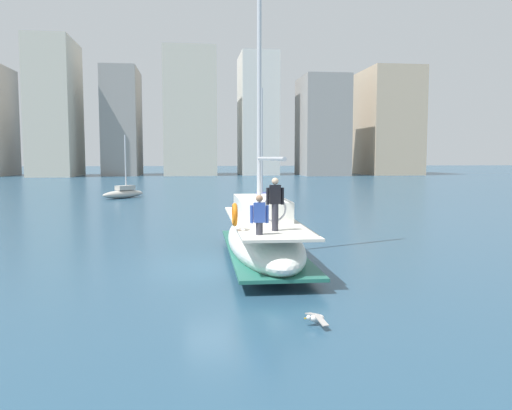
% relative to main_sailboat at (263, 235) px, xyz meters
% --- Properties ---
extents(ground_plane, '(400.00, 400.00, 0.00)m').
position_rel_main_sailboat_xyz_m(ground_plane, '(-1.46, -1.26, -0.91)').
color(ground_plane, '#284C66').
extents(main_sailboat, '(2.57, 9.64, 12.96)m').
position_rel_main_sailboat_xyz_m(main_sailboat, '(0.00, 0.00, 0.00)').
color(main_sailboat, white).
rests_on(main_sailboat, ground).
extents(moored_sloop_far, '(1.54, 4.93, 8.30)m').
position_rel_main_sailboat_xyz_m(moored_sloop_far, '(2.36, 17.63, -0.35)').
color(moored_sloop_far, navy).
rests_on(moored_sloop_far, ground).
extents(moored_catamaran, '(3.78, 4.06, 5.63)m').
position_rel_main_sailboat_xyz_m(moored_catamaran, '(-8.47, 29.32, -0.43)').
color(moored_catamaran, '#B7B2A8').
rests_on(moored_catamaran, ground).
extents(seagull, '(0.48, 0.96, 0.16)m').
position_rel_main_sailboat_xyz_m(seagull, '(0.18, -7.20, -0.75)').
color(seagull, silver).
rests_on(seagull, ground).
extents(waterfront_buildings, '(90.20, 18.47, 25.65)m').
position_rel_main_sailboat_xyz_m(waterfront_buildings, '(-0.16, 88.76, 10.55)').
color(waterfront_buildings, gray).
rests_on(waterfront_buildings, ground).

